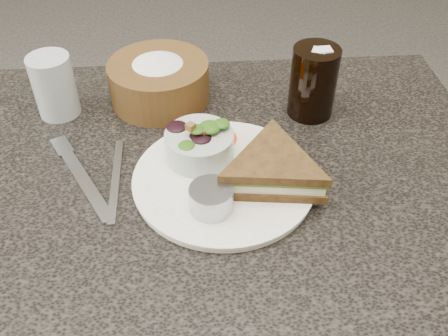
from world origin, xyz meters
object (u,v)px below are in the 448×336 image
bread_basket (159,75)px  cola_glass (313,79)px  dining_table (199,309)px  dinner_plate (224,180)px  dressing_ramekin (211,199)px  water_glass (54,86)px  salad_bowl (199,141)px  sandwich (273,169)px

bread_basket → cola_glass: bearing=-12.6°
dining_table → bread_basket: 0.48m
dinner_plate → dressing_ramekin: dressing_ramekin is taller
cola_glass → water_glass: bearing=176.0°
bread_basket → water_glass: size_ratio=1.64×
water_glass → dressing_ramekin: bearing=-46.1°
salad_bowl → water_glass: 0.29m
salad_bowl → water_glass: bearing=147.8°
bread_basket → cola_glass: cola_glass is taller
salad_bowl → water_glass: water_glass is taller
bread_basket → water_glass: water_glass is taller
dinner_plate → salad_bowl: bearing=124.9°
dining_table → sandwich: sandwich is taller
dinner_plate → salad_bowl: 0.07m
dinner_plate → bread_basket: (-0.10, 0.24, 0.05)m
sandwich → salad_bowl: size_ratio=1.70×
dressing_ramekin → cola_glass: bearing=51.5°
dinner_plate → water_glass: 0.36m
sandwich → water_glass: 0.42m
bread_basket → cola_glass: 0.28m
dining_table → salad_bowl: 0.42m
dressing_ramekin → bread_basket: size_ratio=0.35×
dining_table → water_glass: size_ratio=8.96×
dinner_plate → bread_basket: 0.26m
dressing_ramekin → water_glass: 0.38m
dining_table → dinner_plate: size_ratio=3.61×
dining_table → bread_basket: (-0.05, 0.22, 0.43)m
salad_bowl → bread_basket: size_ratio=0.59×
dressing_ramekin → cola_glass: 0.31m
bread_basket → water_glass: bearing=-171.0°
salad_bowl → cola_glass: (0.20, 0.12, 0.03)m
cola_glass → water_glass: size_ratio=1.25×
dinner_plate → water_glass: bearing=143.9°
sandwich → dressing_ramekin: (-0.09, -0.05, -0.01)m
dinner_plate → water_glass: size_ratio=2.48×
salad_bowl → dressing_ramekin: 0.12m
dressing_ramekin → sandwich: bearing=27.6°
dinner_plate → dining_table: bearing=162.6°
dinner_plate → cola_glass: size_ratio=1.99×
dressing_ramekin → bread_basket: bread_basket is taller
water_glass → dining_table: bearing=-39.4°
sandwich → dressing_ramekin: bearing=-145.5°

